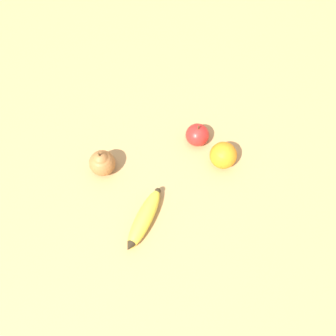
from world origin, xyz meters
TOP-DOWN VIEW (x-y plane):
  - ground_plane at (0.00, 0.00)m, footprint 3.00×3.00m
  - banana at (0.08, -0.20)m, footprint 0.11×0.18m
  - orange at (0.10, 0.08)m, footprint 0.08×0.08m
  - pear at (-0.11, -0.18)m, footprint 0.07×0.07m
  - apple at (0.00, 0.08)m, footprint 0.07×0.07m

SIDE VIEW (x-z plane):
  - ground_plane at x=0.00m, z-range 0.00..0.00m
  - banana at x=0.08m, z-range 0.00..0.04m
  - apple at x=0.00m, z-range -0.01..0.07m
  - orange at x=0.10m, z-range 0.00..0.08m
  - pear at x=-0.11m, z-range -0.01..0.09m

